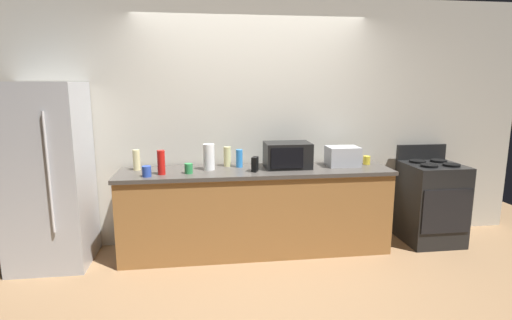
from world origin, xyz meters
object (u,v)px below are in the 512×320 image
mug_yellow (367,160)px  mug_blue (147,171)px  refrigerator (48,175)px  paper_towel_roll (209,157)px  mug_green (189,169)px  cordless_phone (255,164)px  toaster_oven (343,156)px  bottle_hot_sauce (161,162)px  microwave (287,155)px  bottle_spray_cleaner (239,158)px  bottle_vinegar (227,157)px  stove_range (431,202)px  bottle_hand_soap (137,160)px

mug_yellow → mug_blue: size_ratio=0.90×
refrigerator → paper_towel_roll: 1.57m
mug_green → mug_blue: size_ratio=0.97×
cordless_phone → mug_blue: bearing=-153.0°
toaster_oven → cordless_phone: toaster_oven is taller
bottle_hot_sauce → cordless_phone: bearing=0.8°
toaster_oven → mug_green: bearing=-174.5°
microwave → mug_green: bearing=-171.9°
toaster_oven → mug_yellow: (0.29, 0.04, -0.06)m
bottle_spray_cleaner → bottle_vinegar: (-0.12, 0.07, 0.01)m
cordless_phone → mug_blue: cordless_phone is taller
microwave → mug_yellow: 0.91m
refrigerator → stove_range: size_ratio=1.67×
bottle_spray_cleaner → mug_blue: bottle_spray_cleaner is taller
refrigerator → paper_towel_roll: refrigerator is taller
stove_range → bottle_vinegar: bearing=174.8°
bottle_spray_cleaner → microwave: bearing=-10.5°
microwave → paper_towel_roll: (-0.83, 0.00, 0.00)m
toaster_oven → bottle_hot_sauce: bearing=-175.0°
refrigerator → cordless_phone: 2.03m
bottle_hand_soap → cordless_phone: bearing=-10.8°
cordless_phone → mug_yellow: 1.29m
mug_yellow → bottle_hot_sauce: bearing=-174.7°
cordless_phone → bottle_hand_soap: 1.22m
refrigerator → bottle_hand_soap: refrigerator is taller
paper_towel_roll → bottle_hot_sauce: 0.49m
paper_towel_roll → mug_green: bearing=-144.1°
bottle_hot_sauce → mug_yellow: bearing=5.3°
mug_yellow → bottle_vinegar: bearing=175.8°
mug_green → refrigerator: bearing=175.9°
bottle_hot_sauce → mug_yellow: (2.21, 0.20, -0.07)m
mug_green → mug_blue: bearing=-167.8°
refrigerator → mug_yellow: (3.30, 0.10, 0.05)m
bottle_spray_cleaner → bottle_hot_sauce: (-0.79, -0.25, 0.03)m
paper_towel_roll → cordless_phone: size_ratio=1.80×
stove_range → bottle_hot_sauce: bearing=-177.9°
bottle_hand_soap → toaster_oven: bearing=-1.9°
toaster_oven → bottle_hot_sauce: 1.92m
bottle_spray_cleaner → bottle_hot_sauce: bearing=-162.6°
bottle_spray_cleaner → bottle_hand_soap: (-1.07, -0.01, 0.01)m
mug_yellow → mug_blue: bearing=-173.1°
paper_towel_roll → mug_green: (-0.21, -0.15, -0.08)m
stove_range → microwave: bearing=178.3°
cordless_phone → mug_green: (-0.67, -0.00, -0.02)m
microwave → bottle_hot_sauce: 1.31m
bottle_vinegar → toaster_oven: bearing=-6.8°
microwave → bottle_vinegar: (-0.63, 0.16, -0.03)m
cordless_phone → mug_green: bearing=-157.5°
bottle_spray_cleaner → bottle_hot_sauce: 0.83m
microwave → bottle_hand_soap: (-1.57, 0.09, -0.03)m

